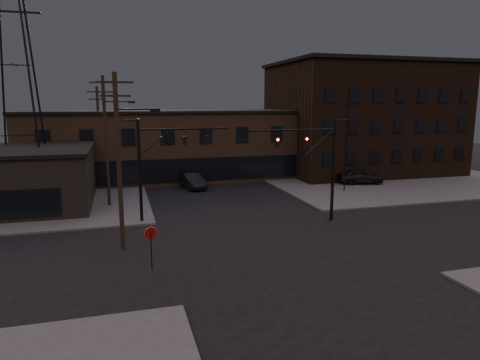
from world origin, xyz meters
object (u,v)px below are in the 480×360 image
(traffic_signal_far, at_px, (156,158))
(traffic_signal_near, at_px, (320,159))
(parked_car_lot_a, at_px, (360,176))
(parked_car_lot_b, at_px, (361,174))
(stop_sign, at_px, (151,238))
(car_crossing, at_px, (192,181))

(traffic_signal_far, bearing_deg, traffic_signal_near, -16.17)
(parked_car_lot_a, relative_size, parked_car_lot_b, 1.25)
(parked_car_lot_a, bearing_deg, stop_sign, 140.52)
(stop_sign, bearing_deg, traffic_signal_far, 82.68)
(stop_sign, distance_m, car_crossing, 23.22)
(traffic_signal_near, xyz_separation_m, car_crossing, (-7.31, 15.91, -4.09))
(traffic_signal_far, relative_size, parked_car_lot_b, 1.99)
(parked_car_lot_a, height_order, car_crossing, parked_car_lot_a)
(traffic_signal_far, bearing_deg, parked_car_lot_a, 21.04)
(stop_sign, xyz_separation_m, parked_car_lot_a, (24.71, 19.00, -0.84))
(traffic_signal_near, relative_size, car_crossing, 1.58)
(parked_car_lot_b, relative_size, car_crossing, 0.79)
(traffic_signal_far, xyz_separation_m, car_crossing, (4.76, 12.41, -4.18))
(traffic_signal_far, xyz_separation_m, parked_car_lot_b, (25.21, 11.80, -4.28))
(traffic_signal_near, bearing_deg, parked_car_lot_b, 49.37)
(stop_sign, xyz_separation_m, car_crossing, (6.04, 22.40, -1.01))
(car_crossing, bearing_deg, traffic_signal_near, -74.75)
(traffic_signal_far, distance_m, parked_car_lot_a, 25.42)
(parked_car_lot_b, bearing_deg, car_crossing, 95.92)
(stop_sign, relative_size, parked_car_lot_a, 0.49)
(traffic_signal_far, height_order, car_crossing, traffic_signal_far)
(traffic_signal_far, bearing_deg, car_crossing, 69.02)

